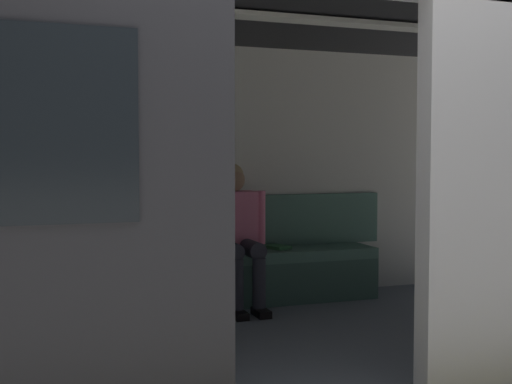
% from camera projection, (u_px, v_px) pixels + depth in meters
% --- Properties ---
extents(train_car, '(6.40, 2.89, 2.29)m').
position_uv_depth(train_car, '(233.00, 109.00, 4.11)').
color(train_car, silver).
rests_on(train_car, ground_plane).
extents(bench_seat, '(3.08, 0.44, 0.44)m').
position_uv_depth(bench_seat, '(200.00, 267.00, 5.24)').
color(bench_seat, '#4C7566').
rests_on(bench_seat, ground_plane).
extents(person_seated, '(0.55, 0.67, 1.17)m').
position_uv_depth(person_seated, '(235.00, 226.00, 5.27)').
color(person_seated, pink).
rests_on(person_seated, ground_plane).
extents(handbag, '(0.26, 0.15, 0.17)m').
position_uv_depth(handbag, '(189.00, 243.00, 5.27)').
color(handbag, '#262D4C').
rests_on(handbag, bench_seat).
extents(book, '(0.22, 0.26, 0.03)m').
position_uv_depth(book, '(277.00, 247.00, 5.55)').
color(book, '#33723F').
rests_on(book, bench_seat).
extents(grab_pole_door, '(0.04, 0.04, 2.15)m').
position_uv_depth(grab_pole_door, '(211.00, 186.00, 3.30)').
color(grab_pole_door, silver).
rests_on(grab_pole_door, ground_plane).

